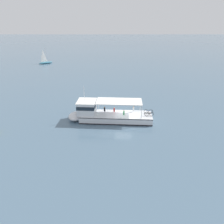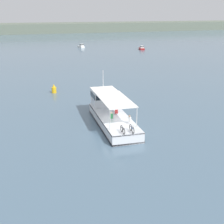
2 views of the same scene
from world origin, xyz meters
The scene contains 6 objects.
ground_plane centered at (0.00, 0.00, 0.00)m, with size 400.00×400.00×0.00m, color slate.
distant_shoreline centered at (0.00, 162.33, 2.61)m, with size 400.00×28.00×5.21m, color #606B5B.
ferry_main centered at (0.30, 2.78, 1.02)m, with size 4.20×12.98×5.32m.
motorboat_off_stern centered at (32.41, 64.59, 0.54)m, with size 2.08×3.80×1.26m.
motorboat_far_left centered at (14.97, 76.64, 0.54)m, with size 1.80×3.75×1.26m.
channel_buoy centered at (-3.73, 17.66, 0.57)m, with size 0.70×0.70×1.40m.
Camera 2 is at (-10.38, -28.76, 12.03)m, focal length 49.28 mm.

